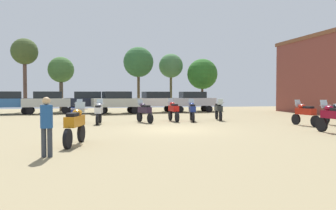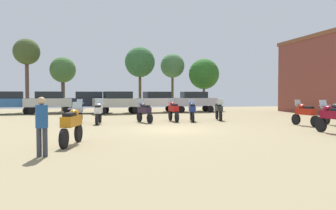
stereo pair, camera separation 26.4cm
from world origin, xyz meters
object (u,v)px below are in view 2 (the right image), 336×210
motorcycle_7 (77,111)px  motorcycle_4 (72,124)px  car_4 (90,101)px  car_5 (8,101)px  motorcycle_9 (332,117)px  car_6 (50,101)px  motorcycle_10 (192,110)px  car_2 (157,100)px  tree_2 (204,74)px  tree_3 (63,70)px  motorcycle_2 (219,110)px  tree_6 (172,66)px  motorcycle_11 (144,111)px  person_1 (42,122)px  motorcycle_8 (99,112)px  motorcycle_5 (305,113)px  motorcycle_3 (173,110)px  car_1 (194,100)px  motorcycle_6 (334,113)px  car_3 (118,101)px  tree_1 (27,53)px

motorcycle_7 → motorcycle_4: bearing=-75.7°
car_4 → car_5: same height
motorcycle_9 → car_6: size_ratio=0.48×
motorcycle_10 → car_2: size_ratio=0.48×
tree_2 → tree_3: (-14.88, 1.38, 0.25)m
motorcycle_2 → motorcycle_10: 2.13m
motorcycle_2 → car_5: 18.55m
motorcycle_10 → tree_6: tree_6 is taller
motorcycle_11 → person_1: person_1 is taller
motorcycle_8 → car_6: (-4.16, 11.00, 0.45)m
motorcycle_2 → motorcycle_5: bearing=135.3°
motorcycle_3 → car_2: bearing=83.5°
car_2 → car_4: same height
motorcycle_2 → person_1: size_ratio=1.22×
motorcycle_10 → car_4: size_ratio=0.49×
motorcycle_10 → car_1: 10.61m
motorcycle_6 → tree_6: tree_6 is taller
car_2 → motorcycle_3: bearing=167.3°
motorcycle_9 → car_6: 23.23m
motorcycle_2 → motorcycle_10: motorcycle_2 is taller
motorcycle_9 → motorcycle_10: bearing=117.0°
tree_2 → tree_3: size_ratio=1.01×
motorcycle_7 → person_1: (-0.44, -10.79, 0.27)m
motorcycle_8 → car_2: (5.63, 10.56, 0.45)m
motorcycle_4 → tree_3: 23.60m
motorcycle_5 → car_5: size_ratio=0.46×
car_1 → car_3: bearing=98.4°
tree_2 → tree_6: bearing=165.8°
motorcycle_11 → person_1: 11.19m
motorcycle_4 → motorcycle_6: bearing=29.9°
car_1 → person_1: car_1 is taller
motorcycle_6 → car_5: (-20.44, 15.14, 0.44)m
motorcycle_7 → tree_3: (-2.08, 14.47, 3.49)m
motorcycle_8 → car_4: size_ratio=0.48×
motorcycle_10 → tree_1: size_ratio=0.30×
motorcycle_2 → car_2: size_ratio=0.46×
motorcycle_7 → car_3: car_3 is taller
motorcycle_7 → car_2: car_2 is taller
motorcycle_3 → car_4: (-5.44, 10.41, 0.43)m
motorcycle_3 → car_3: (-2.95, 8.71, 0.43)m
motorcycle_10 → tree_1: tree_1 is taller
motorcycle_9 → tree_6: (-1.96, 22.04, 4.09)m
car_2 → car_3: size_ratio=1.00×
motorcycle_6 → person_1: 15.71m
person_1 → car_4: bearing=-81.3°
tree_2 → motorcycle_9: bearing=-93.7°
motorcycle_4 → tree_2: (12.55, 21.84, 3.22)m
motorcycle_11 → car_5: car_5 is taller
motorcycle_6 → tree_2: 18.41m
car_6 → tree_6: tree_6 is taller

